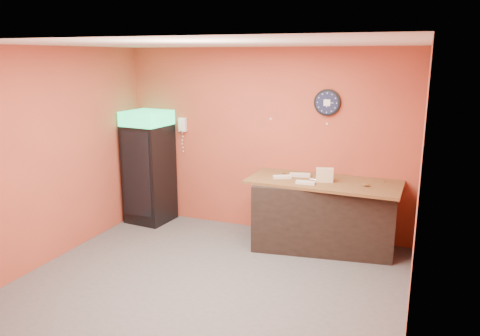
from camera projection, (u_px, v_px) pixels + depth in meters
The scene contains 15 objects.
floor at pixel (210, 283), 5.65m from camera, with size 4.50×4.50×0.00m, color #47474C.
back_wall at pixel (264, 141), 7.13m from camera, with size 4.50×0.02×2.80m, color #AF4831.
left_wall at pixel (53, 155), 6.13m from camera, with size 0.02×4.00×2.80m, color #AF4831.
right_wall at pixel (418, 191), 4.52m from camera, with size 0.02×4.00×2.80m, color #AF4831.
ceiling at pixel (206, 44), 5.00m from camera, with size 4.50×4.00×0.02m, color white.
beverage_cooler at pixel (148, 169), 7.56m from camera, with size 0.69×0.70×1.82m.
prep_counter at pixel (323, 216), 6.60m from camera, with size 1.89×0.84×0.95m, color black.
wall_clock at pixel (327, 103), 6.62m from camera, with size 0.38×0.06×0.38m.
wall_phone at pixel (182, 125), 7.53m from camera, with size 0.12×0.11×0.22m.
butcher_paper at pixel (324, 182), 6.49m from camera, with size 2.08×0.94×0.04m, color brown.
sub_roll_stack at pixel (325, 175), 6.39m from camera, with size 0.24×0.13×0.20m.
wrapped_sandwich_left at pixel (282, 177), 6.60m from camera, with size 0.26×0.10×0.04m, color silver.
wrapped_sandwich_mid at pixel (306, 183), 6.31m from camera, with size 0.26×0.10×0.04m, color silver.
wrapped_sandwich_right at pixel (300, 175), 6.70m from camera, with size 0.29×0.11×0.04m, color silver.
kitchen_tool at pixel (319, 179), 6.47m from camera, with size 0.06×0.06×0.06m, color silver.
Camera 1 is at (2.24, -4.67, 2.68)m, focal length 35.00 mm.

